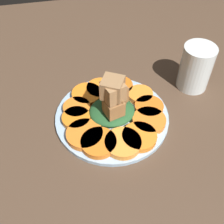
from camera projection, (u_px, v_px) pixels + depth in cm
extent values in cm
cube|color=#4C3828|center=(112.00, 121.00, 66.04)|extent=(120.00, 120.00, 2.00)
cylinder|color=#99B7D1|center=(112.00, 117.00, 64.92)|extent=(26.09, 26.09, 1.00)
cylinder|color=white|center=(112.00, 116.00, 64.88)|extent=(20.87, 20.87, 1.00)
cylinder|color=orange|center=(149.00, 107.00, 65.10)|extent=(6.67, 6.67, 1.37)
cylinder|color=orange|center=(140.00, 95.00, 67.85)|extent=(6.06, 6.06, 1.37)
cylinder|color=orange|center=(119.00, 87.00, 69.80)|extent=(6.74, 6.74, 1.37)
cylinder|color=orange|center=(100.00, 89.00, 69.24)|extent=(6.88, 6.88, 1.37)
cylinder|color=orange|center=(87.00, 94.00, 67.94)|extent=(7.21, 7.21, 1.37)
cylinder|color=orange|center=(77.00, 108.00, 64.95)|extent=(6.29, 6.29, 1.37)
cylinder|color=orange|center=(76.00, 119.00, 62.71)|extent=(6.43, 6.43, 1.37)
cylinder|color=orange|center=(85.00, 134.00, 59.87)|extent=(7.90, 7.90, 1.37)
cylinder|color=orange|center=(99.00, 143.00, 58.44)|extent=(7.57, 7.57, 1.37)
cylinder|color=orange|center=(123.00, 143.00, 58.38)|extent=(7.74, 7.74, 1.37)
cylinder|color=orange|center=(139.00, 137.00, 59.46)|extent=(7.46, 7.46, 1.37)
cylinder|color=orange|center=(149.00, 121.00, 62.41)|extent=(7.48, 7.48, 1.37)
ellipsoid|color=#235128|center=(112.00, 111.00, 63.50)|extent=(10.37, 9.33, 2.60)
cube|color=olive|center=(112.00, 106.00, 60.52)|extent=(3.47, 3.47, 3.27)
cube|color=olive|center=(115.00, 94.00, 62.23)|extent=(5.83, 5.83, 4.29)
cube|color=olive|center=(112.00, 107.00, 59.99)|extent=(4.65, 4.65, 3.77)
cube|color=olive|center=(115.00, 100.00, 60.79)|extent=(6.06, 6.06, 4.52)
cube|color=#9E754C|center=(111.00, 91.00, 57.20)|extent=(5.18, 5.18, 4.05)
cube|color=#9E754C|center=(113.00, 88.00, 57.37)|extent=(5.84, 5.84, 4.30)
cube|color=silver|center=(129.00, 133.00, 60.67)|extent=(12.33, 4.99, 0.40)
cube|color=silver|center=(97.00, 131.00, 61.20)|extent=(2.17, 2.67, 0.40)
cube|color=silver|center=(81.00, 133.00, 60.78)|extent=(4.82, 1.85, 0.40)
cube|color=silver|center=(82.00, 130.00, 61.22)|extent=(4.82, 1.85, 0.40)
cube|color=silver|center=(82.00, 128.00, 61.66)|extent=(4.82, 1.85, 0.40)
cube|color=silver|center=(83.00, 126.00, 62.10)|extent=(4.82, 1.85, 0.40)
cylinder|color=silver|center=(196.00, 67.00, 68.52)|extent=(7.81, 7.81, 11.53)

